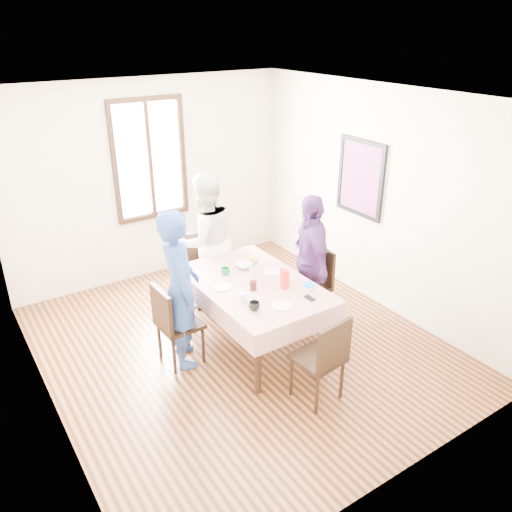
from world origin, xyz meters
The scene contains 30 objects.
ground centered at (0.00, 0.00, 0.00)m, with size 4.50×4.50×0.00m, color black.
back_wall centered at (0.00, 2.25, 1.35)m, with size 4.00×4.00×0.00m, color beige.
right_wall centered at (2.00, 0.00, 1.35)m, with size 4.50×4.50×0.00m, color beige.
window_frame centered at (0.00, 2.23, 1.65)m, with size 1.02×0.06×1.62m, color black.
window_pane centered at (0.00, 2.24, 1.65)m, with size 0.90×0.02×1.50m, color white.
art_poster centered at (1.98, 0.30, 1.55)m, with size 0.04×0.76×0.96m, color red.
dining_table centered at (0.16, -0.05, 0.38)m, with size 0.99×1.60×0.75m, color black.
tablecloth centered at (0.16, -0.05, 0.76)m, with size 1.11×1.72×0.01m, color #5C040B.
chair_left centered at (-0.66, 0.10, 0.46)m, with size 0.42×0.42×0.91m, color black.
chair_right centered at (0.98, 0.00, 0.46)m, with size 0.42×0.42×0.91m, color black.
chair_far centered at (0.16, 1.05, 0.46)m, with size 0.42×0.42×0.91m, color black.
chair_near centered at (0.16, -1.15, 0.46)m, with size 0.42×0.42×0.91m, color black.
person_left centered at (-0.64, 0.10, 0.85)m, with size 0.62×0.41×1.70m, color navy.
person_far centered at (0.16, 1.03, 0.86)m, with size 0.84×0.65×1.73m, color silver.
person_right centered at (0.96, 0.00, 0.80)m, with size 0.94×0.39×1.60m, color #4C2865.
mug_black centered at (-0.14, -0.52, 0.81)m, with size 0.11×0.11×0.09m, color black.
mug_flag centered at (0.49, -0.14, 0.81)m, with size 0.11×0.11×0.10m, color red.
mug_green centered at (0.01, 0.30, 0.80)m, with size 0.10×0.10×0.08m, color #0C7226.
serving_bowl centered at (0.28, 0.33, 0.79)m, with size 0.20×0.20×0.05m, color white.
juice_carton centered at (0.37, -0.33, 0.87)m, with size 0.07×0.07×0.21m, color red.
butter_tub centered at (0.55, -0.50, 0.79)m, with size 0.11×0.11×0.06m, color white.
jam_jar centered at (0.07, -0.18, 0.81)m, with size 0.07×0.07×0.10m, color black.
drinking_glass centered at (-0.15, -0.33, 0.81)m, with size 0.07×0.07×0.10m, color silver.
smartphone centered at (0.45, -0.65, 0.77)m, with size 0.07×0.14×0.01m, color black.
flower_vase centered at (0.20, 0.03, 0.84)m, with size 0.08×0.08×0.16m, color silver.
plate_left centered at (-0.17, 0.05, 0.77)m, with size 0.20×0.20×0.01m, color white.
plate_right centered at (0.47, 0.04, 0.77)m, with size 0.20×0.20×0.01m, color white.
plate_near centered at (0.12, -0.62, 0.77)m, with size 0.20×0.20×0.01m, color white.
butter_lid centered at (0.55, -0.50, 0.82)m, with size 0.12×0.12×0.01m, color blue.
flower_bunch centered at (0.20, 0.03, 0.97)m, with size 0.09×0.09×0.10m, color yellow, non-canonical shape.
Camera 1 is at (-2.51, -4.13, 3.34)m, focal length 35.93 mm.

